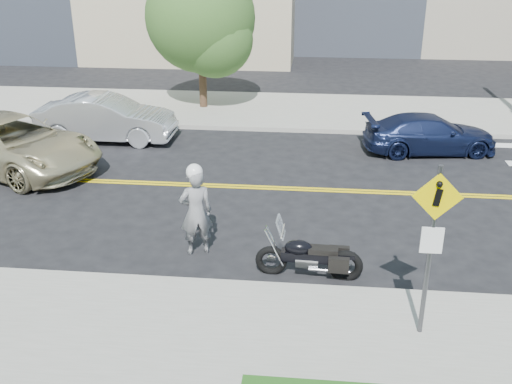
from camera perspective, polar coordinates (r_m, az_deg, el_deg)
The scene contains 10 objects.
ground_plane at distance 16.35m, azimuth -2.72°, elevation 0.55°, with size 120.00×120.00×0.00m, color black.
sidewalk_near at distance 9.96m, azimuth -9.18°, elevation -15.92°, with size 60.00×5.00×0.15m, color #9E9B91.
sidewalk_far at distance 23.37m, azimuth -0.06°, elevation 7.83°, with size 60.00×5.00×0.15m, color #9E9B91.
pedestrian_sign at distance 9.83m, azimuth 16.42°, elevation -4.07°, with size 0.78×0.08×3.00m.
motorcyclist at distance 12.62m, azimuth -5.74°, elevation -1.68°, with size 0.82×0.68×2.04m.
motorcycle at distance 11.90m, azimuth 5.13°, elevation -5.37°, with size 2.06×0.63×1.26m, color black, non-canonical shape.
suv at distance 18.68m, azimuth -22.32°, elevation 4.28°, with size 2.58×5.61×1.56m, color #C0B58D.
parked_car_silver at distance 20.47m, azimuth -14.12°, elevation 6.82°, with size 1.58×4.54×1.50m, color silver.
parked_car_blue at distance 19.54m, azimuth 16.21°, elevation 5.35°, with size 1.67×4.10×1.19m, color #172045.
tree_far_a at distance 23.04m, azimuth -5.31°, elevation 16.23°, with size 4.06×4.06×5.55m.
Camera 1 is at (2.28, -14.90, 6.33)m, focal length 42.00 mm.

